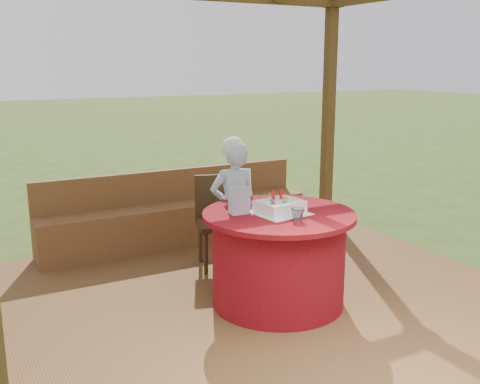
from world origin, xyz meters
name	(u,v)px	position (x,y,z in m)	size (l,w,h in m)	color
ground	(254,312)	(0.00, 0.00, 0.00)	(60.00, 60.00, 0.00)	#324B19
deck	(254,306)	(0.00, 0.00, 0.06)	(4.50, 4.00, 0.12)	brown
pergola	(256,17)	(0.00, 0.00, 2.41)	(4.50, 4.00, 2.72)	brown
bench	(177,220)	(0.00, 1.72, 0.38)	(3.00, 0.42, 0.80)	brown
table	(278,258)	(0.14, -0.15, 0.52)	(1.24, 1.24, 0.78)	maroon
chair	(219,216)	(0.12, 0.91, 0.61)	(0.53, 0.53, 0.88)	#372311
elderly_woman	(234,206)	(0.14, 0.63, 0.78)	(0.48, 0.34, 1.30)	#8FB0D4
birthday_cake	(280,207)	(0.13, -0.18, 0.95)	(0.44, 0.44, 0.18)	white
gift_bag	(239,200)	(-0.16, -0.03, 1.01)	(0.15, 0.10, 0.22)	#CE85B0
drinking_glass	(298,215)	(0.14, -0.42, 0.95)	(0.10, 0.10, 0.10)	white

